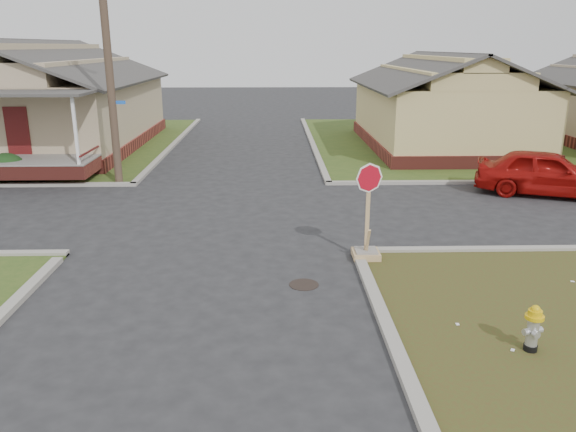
{
  "coord_description": "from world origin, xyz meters",
  "views": [
    {
      "loc": [
        1.57,
        -11.63,
        4.94
      ],
      "look_at": [
        1.9,
        1.0,
        1.1
      ],
      "focal_mm": 35.0,
      "sensor_mm": 36.0,
      "label": 1
    }
  ],
  "objects_px": {
    "fire_hydrant": "(533,326)",
    "red_sedan": "(546,173)",
    "stop_sign": "(367,238)",
    "utility_pole": "(108,54)"
  },
  "relations": [
    {
      "from": "fire_hydrant",
      "to": "utility_pole",
      "type": "bearing_deg",
      "value": 113.28
    },
    {
      "from": "utility_pole",
      "to": "red_sedan",
      "type": "relative_size",
      "value": 1.96
    },
    {
      "from": "utility_pole",
      "to": "fire_hydrant",
      "type": "relative_size",
      "value": 10.92
    },
    {
      "from": "fire_hydrant",
      "to": "red_sedan",
      "type": "relative_size",
      "value": 0.18
    },
    {
      "from": "stop_sign",
      "to": "utility_pole",
      "type": "bearing_deg",
      "value": 135.49
    },
    {
      "from": "utility_pole",
      "to": "stop_sign",
      "type": "height_order",
      "value": "utility_pole"
    },
    {
      "from": "stop_sign",
      "to": "red_sedan",
      "type": "xyz_separation_m",
      "value": [
        7.12,
        5.94,
        0.23
      ]
    },
    {
      "from": "utility_pole",
      "to": "red_sedan",
      "type": "bearing_deg",
      "value": -7.5
    },
    {
      "from": "red_sedan",
      "to": "fire_hydrant",
      "type": "bearing_deg",
      "value": 175.3
    },
    {
      "from": "utility_pole",
      "to": "fire_hydrant",
      "type": "distance_m",
      "value": 16.41
    }
  ]
}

